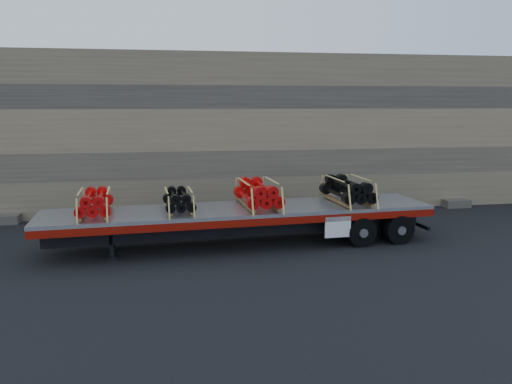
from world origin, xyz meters
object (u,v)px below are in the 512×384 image
at_px(bundle_rear, 347,191).
at_px(bundle_midfront, 179,201).
at_px(bundle_midrear, 258,194).
at_px(trailer, 241,226).
at_px(bundle_front, 95,203).

bearing_deg(bundle_rear, bundle_midfront, 180.00).
height_order(bundle_midrear, bundle_rear, bundle_midrear).
bearing_deg(bundle_midrear, trailer, -180.00).
distance_m(bundle_front, bundle_midfront, 2.65).
distance_m(bundle_midfront, bundle_rear, 6.00).
bearing_deg(bundle_rear, bundle_front, 180.00).
relative_size(trailer, bundle_front, 6.31).
bearing_deg(trailer, bundle_midrear, 0.00).
distance_m(trailer, bundle_rear, 4.06).
bearing_deg(trailer, bundle_midfront, -180.00).
bearing_deg(bundle_front, bundle_rear, 0.00).
relative_size(trailer, bundle_rear, 5.49).
height_order(trailer, bundle_rear, bundle_rear).
xyz_separation_m(bundle_front, bundle_rear, (8.63, 0.62, 0.06)).
bearing_deg(bundle_rear, trailer, 180.00).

